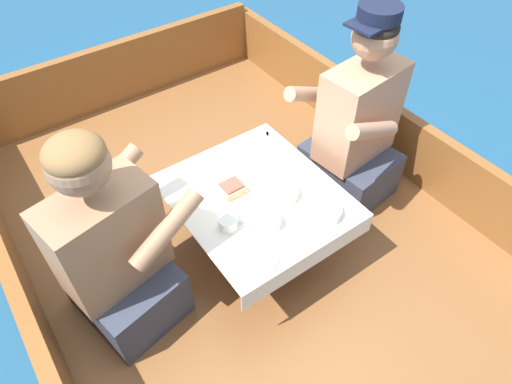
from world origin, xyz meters
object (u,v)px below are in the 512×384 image
person_starboard (356,128)px  sandwich (232,188)px  person_port (114,253)px  coffee_cup_port (228,223)px  coffee_cup_starboard (273,222)px

person_starboard → sandwich: (-0.72, 0.03, -0.02)m
person_port → coffee_cup_port: person_port is taller
person_starboard → coffee_cup_port: person_starboard is taller
sandwich → person_port: bearing=-178.4°
person_starboard → coffee_cup_starboard: size_ratio=11.09×
sandwich → coffee_cup_port: bearing=-128.1°
coffee_cup_port → person_port: bearing=163.1°
coffee_cup_port → coffee_cup_starboard: size_ratio=1.13×
sandwich → coffee_cup_starboard: sandwich is taller
person_port → coffee_cup_port: 0.46m
person_starboard → sandwich: 0.72m
person_starboard → coffee_cup_starboard: (-0.69, -0.23, -0.02)m
sandwich → coffee_cup_starboard: bearing=-82.3°
person_port → coffee_cup_starboard: bearing=-33.2°
coffee_cup_port → coffee_cup_starboard: coffee_cup_starboard is taller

